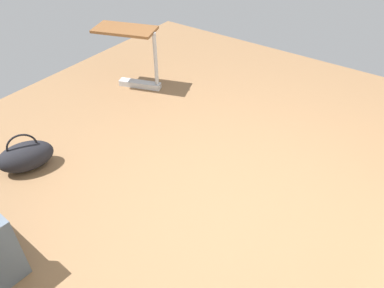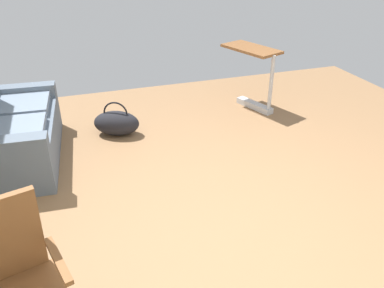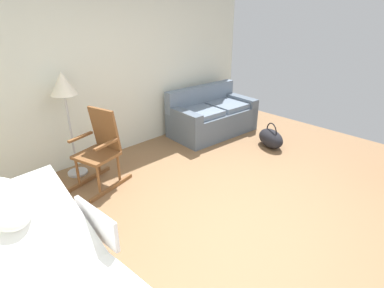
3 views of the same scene
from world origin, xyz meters
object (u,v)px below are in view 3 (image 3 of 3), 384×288
object	(u,v)px
couch	(212,117)
floor_lamp	(64,91)
duffel_bag	(271,138)
rocking_chair	(100,149)

from	to	relation	value
couch	floor_lamp	world-z (taller)	floor_lamp
floor_lamp	duffel_bag	xyz separation A→B (m)	(2.83, -1.43, -1.07)
rocking_chair	duffel_bag	bearing A→B (deg)	-19.18
couch	rocking_chair	world-z (taller)	rocking_chair
floor_lamp	duffel_bag	bearing A→B (deg)	-26.79
rocking_chair	floor_lamp	bearing A→B (deg)	106.84
duffel_bag	floor_lamp	bearing A→B (deg)	153.21
floor_lamp	couch	bearing A→B (deg)	-6.18
couch	floor_lamp	size ratio (longest dim) A/B	1.12
rocking_chair	couch	bearing A→B (deg)	5.14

